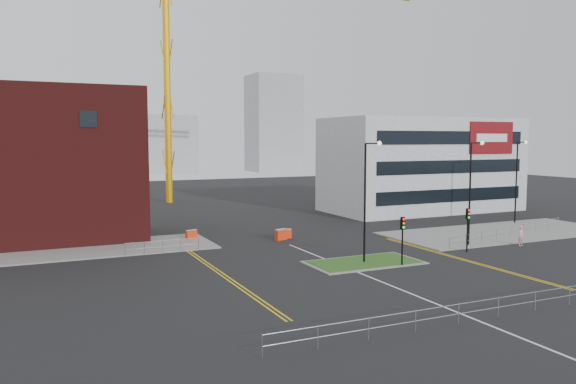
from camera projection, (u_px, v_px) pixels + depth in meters
name	position (u px, v px, depth m)	size (l,w,h in m)	color
ground	(407.00, 292.00, 34.22)	(200.00, 200.00, 0.00)	black
pavement_left	(42.00, 253.00, 45.76)	(28.00, 8.00, 0.12)	slate
pavement_right	(502.00, 232.00, 56.05)	(24.00, 10.00, 0.12)	slate
island_kerb	(364.00, 263.00, 42.28)	(8.60, 4.60, 0.08)	slate
grass_island	(364.00, 262.00, 42.28)	(8.00, 4.00, 0.12)	#1D4A18
brick_building	(1.00, 167.00, 49.31)	(24.20, 10.07, 14.24)	#4E1313
office_block	(421.00, 165.00, 73.42)	(25.00, 12.20, 12.00)	#ABADB0
tower_crane	(206.00, 25.00, 82.59)	(52.85, 6.09, 37.77)	#F9AE0E
streetlamp_island	(367.00, 192.00, 41.87)	(1.46, 0.36, 9.18)	black
streetlamp_right_near	(472.00, 184.00, 48.69)	(1.46, 0.36, 9.18)	black
streetlamp_right_far	(518.00, 175.00, 61.76)	(1.46, 0.36, 9.18)	black
traffic_light_island	(403.00, 232.00, 41.05)	(0.28, 0.33, 3.65)	black
traffic_light_right	(468.00, 221.00, 46.20)	(0.28, 0.33, 3.65)	black
railing_front	(479.00, 306.00, 28.72)	(24.05, 0.05, 1.10)	gray
railing_left	(163.00, 244.00, 45.83)	(6.05, 0.05, 1.10)	gray
railing_right	(510.00, 230.00, 53.09)	(19.05, 5.05, 1.10)	gray
centre_line	(388.00, 284.00, 36.03)	(0.15, 30.00, 0.01)	silver
yellow_left_a	(216.00, 272.00, 39.50)	(0.12, 24.00, 0.01)	gold
yellow_left_b	(220.00, 271.00, 39.63)	(0.12, 24.00, 0.01)	gold
yellow_right_a	(460.00, 259.00, 43.61)	(0.12, 20.00, 0.01)	gold
yellow_right_b	(463.00, 259.00, 43.73)	(0.12, 20.00, 0.01)	gold
skyline_b	(150.00, 144.00, 155.17)	(24.00, 12.00, 16.00)	gray
skyline_c	(274.00, 123.00, 164.69)	(14.00, 12.00, 28.00)	gray
skyline_d	(79.00, 151.00, 156.88)	(30.00, 12.00, 12.00)	gray
pedestrian	(521.00, 236.00, 49.09)	(0.65, 0.43, 1.79)	pink
barrier_left	(191.00, 235.00, 52.04)	(1.16, 0.67, 0.92)	red
barrier_mid	(286.00, 234.00, 52.69)	(1.11, 0.56, 0.89)	#FA2E0D
barrier_right	(281.00, 234.00, 51.93)	(1.29, 0.80, 1.03)	red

